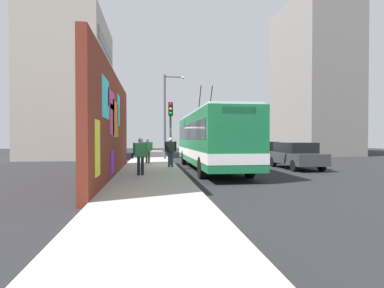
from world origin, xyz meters
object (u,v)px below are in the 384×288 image
Objects in this scene: parked_car_black at (262,151)px; traffic_light at (171,122)px; city_bus at (210,138)px; street_lamp at (167,111)px; pedestrian_midblock at (148,149)px; pedestrian_near_wall at (140,153)px; parked_car_dark_gray at (295,155)px; pedestrian_at_curb at (171,150)px.

traffic_light is (-3.64, 7.35, 1.99)m from parked_car_black.
city_bus is 1.70× the size of street_lamp.
pedestrian_near_wall is at bearing 177.75° from pedestrian_midblock.
street_lamp reaches higher than parked_car_dark_gray.
city_bus reaches higher than pedestrian_at_curb.
pedestrian_near_wall is (-3.26, 3.86, -0.68)m from city_bus.
pedestrian_near_wall reaches higher than parked_car_dark_gray.
pedestrian_midblock is at bearing 24.58° from pedestrian_at_curb.
traffic_light is (5.27, -1.71, 1.69)m from pedestrian_near_wall.
parked_car_dark_gray is (0.02, -5.20, -0.99)m from city_bus.
pedestrian_at_curb reaches higher than pedestrian_midblock.
parked_car_black is at bearing -42.64° from city_bus.
city_bus is 5.10m from pedestrian_near_wall.
street_lamp reaches higher than pedestrian_midblock.
parked_car_black is 8.99m from pedestrian_at_curb.
city_bus reaches higher than traffic_light.
city_bus is 2.63× the size of parked_car_dark_gray.
city_bus is at bearing -105.28° from pedestrian_at_curb.
city_bus is 2.41m from pedestrian_at_curb.
traffic_light is (2.01, 2.15, 1.01)m from city_bus.
pedestrian_at_curb is (-5.04, 7.44, 0.33)m from parked_car_black.
pedestrian_midblock is at bearing 42.66° from traffic_light.
pedestrian_midblock is at bearing 103.25° from parked_car_black.
street_lamp reaches higher than pedestrian_near_wall.
traffic_light is (1.99, 7.35, 1.99)m from parked_car_dark_gray.
parked_car_dark_gray is 2.60× the size of pedestrian_at_curb.
city_bus is 7.18× the size of pedestrian_midblock.
traffic_light reaches higher than pedestrian_midblock.
pedestrian_near_wall is at bearing 130.14° from city_bus.
parked_car_dark_gray is at bearing -112.04° from pedestrian_midblock.
street_lamp reaches higher than pedestrian_at_curb.
parked_car_dark_gray is 9.64m from pedestrian_near_wall.
pedestrian_at_curb reaches higher than pedestrian_near_wall.
city_bus is 6.96× the size of pedestrian_near_wall.
pedestrian_at_curb is 0.25× the size of street_lamp.
parked_car_black is 0.70× the size of street_lamp.
parked_car_black is 12.71m from pedestrian_near_wall.
street_lamp is at bearing -9.10° from pedestrian_near_wall.
street_lamp is at bearing -1.34° from pedestrian_at_curb.
parked_car_dark_gray is at bearing -70.14° from pedestrian_near_wall.
pedestrian_near_wall is at bearing 161.99° from traffic_light.
pedestrian_midblock is at bearing 67.96° from parked_car_dark_gray.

